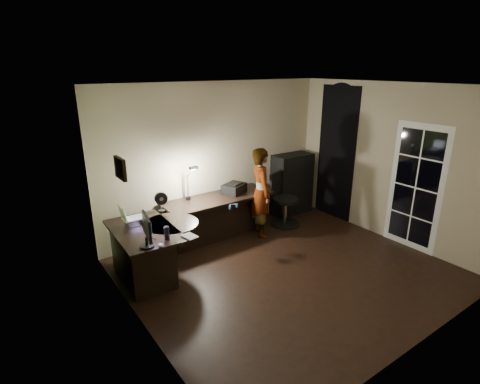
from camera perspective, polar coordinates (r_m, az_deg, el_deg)
floor at (r=5.82m, az=7.34°, el=-11.89°), size 4.50×4.00×0.01m
ceiling at (r=5.03m, az=8.66°, el=15.78°), size 4.50×4.00×0.01m
wall_back at (r=6.81m, az=-3.62°, el=5.14°), size 4.50×0.01×2.70m
wall_front at (r=4.15m, az=27.21°, el=-6.12°), size 4.50×0.01×2.70m
wall_left at (r=4.15m, az=-15.62°, el=-4.61°), size 0.01×4.00×2.70m
wall_right at (r=6.96m, az=21.73°, el=4.13°), size 0.01×4.00×2.70m
green_wall_overlay at (r=4.16m, az=-15.42°, el=-4.56°), size 0.00×4.00×2.70m
arched_doorway at (r=7.62m, az=14.46°, el=5.67°), size 0.01×0.90×2.60m
french_door at (r=6.75m, az=25.18°, el=0.59°), size 0.02×0.92×2.10m
framed_picture at (r=4.41m, az=-17.79°, el=3.44°), size 0.04×0.30×0.25m
desk_left at (r=5.60m, az=-14.12°, el=-9.12°), size 0.87×1.35×0.76m
desk_right at (r=6.71m, az=-3.22°, el=-3.84°), size 2.01×0.72×0.75m
cabinet at (r=7.82m, az=7.88°, el=1.26°), size 0.84×0.44×1.24m
laptop_stand at (r=5.61m, az=-15.87°, el=-4.33°), size 0.24×0.20×0.09m
laptop at (r=5.56m, az=-16.01°, el=-2.89°), size 0.32×0.30×0.22m
monitor at (r=4.87m, az=-14.12°, el=-6.46°), size 0.18×0.46×0.30m
mouse at (r=4.89m, az=-11.97°, el=-7.92°), size 0.07×0.10×0.04m
phone at (r=5.80m, az=-15.20°, el=-3.95°), size 0.09×0.14×0.01m
pen at (r=5.13m, az=-13.21°, el=-6.85°), size 0.07×0.13×0.01m
speaker at (r=5.03m, az=-11.10°, el=-6.14°), size 0.08×0.08×0.18m
notepad at (r=5.09m, az=-7.67°, el=-6.68°), size 0.18×0.23×0.01m
desk_fan at (r=6.03m, az=-11.94°, el=-1.44°), size 0.23×0.16×0.32m
headphones at (r=6.05m, az=-0.99°, el=-2.15°), size 0.18×0.14×0.08m
printer at (r=6.78m, az=-0.90°, el=0.64°), size 0.50×0.45×0.18m
desk_lamp at (r=6.40m, az=-8.01°, el=1.70°), size 0.28×0.35×0.68m
office_chair at (r=7.21m, az=6.99°, el=-1.16°), size 0.75×0.75×1.02m
person at (r=6.64m, az=3.21°, el=-0.10°), size 0.56×0.67×1.61m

